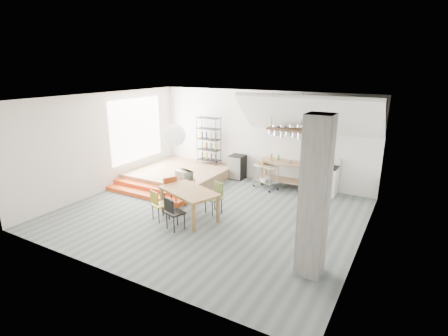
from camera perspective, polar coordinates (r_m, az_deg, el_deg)
The scene contains 26 objects.
floor at distance 9.96m, azimuth -2.40°, elevation -7.36°, with size 8.00×8.00×0.00m, color #545F61.
wall_back at distance 12.46m, azimuth 6.08°, elevation 5.15°, with size 8.00×0.04×3.20m, color silver.
wall_left at distance 11.99m, azimuth -18.98°, elevation 3.90°, with size 0.04×7.00×3.20m, color silver.
wall_right at distance 8.13m, azimuth 22.16°, elevation -2.12°, with size 0.04×7.00×3.20m, color silver.
ceiling at distance 9.15m, azimuth -2.64°, elevation 11.29°, with size 8.00×7.00×0.02m, color white.
slope_ceiling at distance 11.14m, azimuth 13.55°, elevation 8.41°, with size 4.40×1.80×0.15m, color white.
window_pane at distance 12.96m, azimuth -14.07°, elevation 6.08°, with size 0.02×2.50×2.20m, color white.
platform at distance 12.77m, azimuth -7.20°, elevation -1.10°, with size 3.00×3.00×0.40m, color olive.
step_lower at distance 11.40m, azimuth -13.02°, elevation -4.28°, with size 3.00×0.35×0.13m, color #E0511A.
step_upper at distance 11.62m, azimuth -11.89°, elevation -3.46°, with size 3.00×0.35×0.27m, color #E0511A.
concrete_column at distance 6.85m, azimuth 14.55°, elevation -4.79°, with size 0.50×0.50×3.20m, color slate.
kitchen_counter at distance 11.99m, azimuth 10.08°, elevation -0.27°, with size 1.80×0.60×0.91m.
stove at distance 11.67m, azimuth 16.53°, elevation -1.91°, with size 0.60×0.60×1.18m.
pot_rack at distance 11.46m, azimuth 10.16°, elevation 5.91°, with size 1.20×0.50×1.43m.
wire_shelving at distance 13.17m, azimuth -2.50°, elevation 4.62°, with size 0.88×0.38×1.80m.
microwave_shelf at distance 11.09m, azimuth -6.53°, elevation -1.93°, with size 0.60×0.40×0.16m.
paper_lantern at distance 9.55m, azimuth -8.07°, elevation 5.30°, with size 0.60×0.60×0.60m, color white.
dining_table at distance 9.47m, azimuth -5.75°, elevation -4.11°, with size 1.89×1.46×0.79m.
chair_mustard at distance 9.47m, azimuth -10.72°, elevation -5.61°, with size 0.50×0.50×0.86m.
chair_black at distance 8.88m, azimuth -8.36°, elevation -6.94°, with size 0.50×0.50×0.87m.
chair_olive at distance 9.80m, azimuth -1.39°, elevation -4.43°, with size 0.53×0.53×0.89m.
chair_red at distance 10.33m, azimuth -9.01°, elevation -3.34°, with size 0.58×0.58×0.94m.
rolling_cart at distance 11.79m, azimuth 6.89°, elevation -0.94°, with size 0.92×0.72×0.81m.
mini_fridge at distance 12.79m, azimuth 2.20°, elevation 0.18°, with size 0.52×0.52×0.88m, color black.
microwave at distance 11.04m, azimuth -6.56°, elevation -1.13°, with size 0.52×0.35×0.29m, color beige.
bowl at distance 11.81m, azimuth 10.80°, elevation 1.00°, with size 0.20×0.20×0.05m, color silver.
Camera 1 is at (4.86, -7.72, 4.02)m, focal length 28.00 mm.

